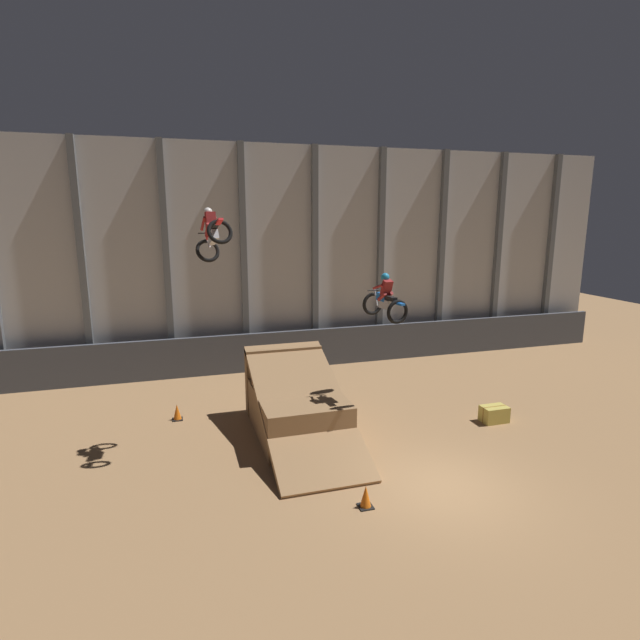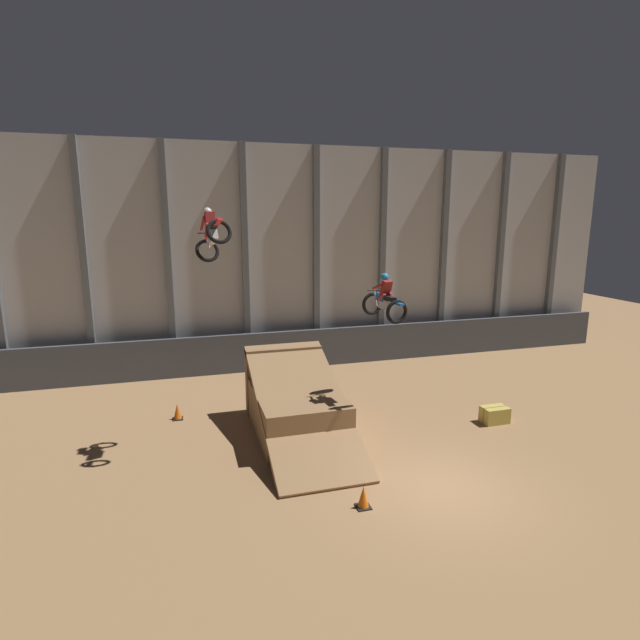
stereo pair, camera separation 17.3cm
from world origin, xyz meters
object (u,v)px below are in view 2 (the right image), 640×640
rider_bike_right_air (384,301)px  traffic_cone_arena_edge (363,497)px  rider_bike_left_air (212,234)px  traffic_cone_near_ramp (177,412)px  hay_bale_trackside (495,415)px  dirt_ramp (295,405)px

rider_bike_right_air → traffic_cone_arena_edge: (-1.93, -3.45, -4.28)m
rider_bike_left_air → traffic_cone_near_ramp: rider_bike_left_air is taller
rider_bike_left_air → hay_bale_trackside: rider_bike_left_air is taller
dirt_ramp → hay_bale_trackside: (6.84, -1.39, -0.59)m
rider_bike_left_air → hay_bale_trackside: size_ratio=1.97×
rider_bike_left_air → hay_bale_trackside: (9.37, -0.92, -6.30)m
hay_bale_trackside → rider_bike_right_air: bearing=-178.0°
rider_bike_right_air → hay_bale_trackside: size_ratio=1.97×
rider_bike_left_air → traffic_cone_near_ramp: size_ratio=3.09×
traffic_cone_arena_edge → hay_bale_trackside: 7.24m
dirt_ramp → rider_bike_left_air: 6.27m
dirt_ramp → rider_bike_left_air: (-2.53, -0.47, 5.71)m
rider_bike_left_air → traffic_cone_near_ramp: (-1.30, 2.45, -6.30)m
traffic_cone_arena_edge → rider_bike_left_air: bearing=124.3°
rider_bike_right_air → rider_bike_left_air: bearing=159.2°
traffic_cone_near_ramp → hay_bale_trackside: bearing=-17.5°
dirt_ramp → rider_bike_right_air: size_ratio=3.42×
traffic_cone_near_ramp → traffic_cone_arena_edge: 8.23m
rider_bike_right_air → hay_bale_trackside: (4.35, 0.15, -4.28)m
rider_bike_right_air → traffic_cone_arena_edge: bearing=-128.0°
rider_bike_right_air → traffic_cone_arena_edge: size_ratio=3.08×
rider_bike_left_air → traffic_cone_arena_edge: bearing=-67.8°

